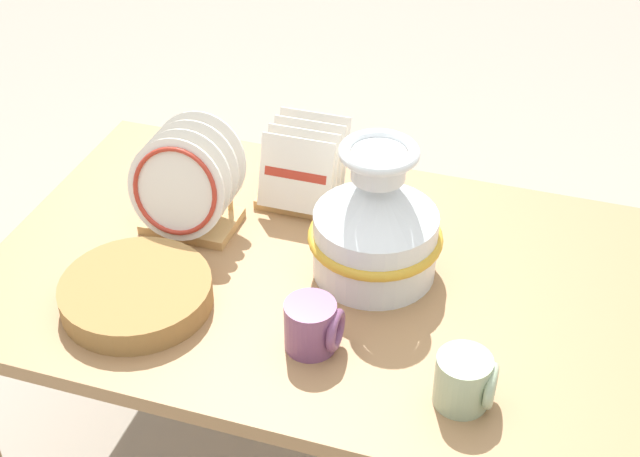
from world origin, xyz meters
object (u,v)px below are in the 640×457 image
(dish_rack_square_plates, at_px, (304,177))
(dish_rack_round_plates, at_px, (187,190))
(mug_plum_glaze, at_px, (313,326))
(mug_sage_glaze, at_px, (466,381))
(ceramic_vase, at_px, (376,223))
(wicker_charger_stack, at_px, (136,293))

(dish_rack_square_plates, bearing_deg, dish_rack_round_plates, -139.46)
(dish_rack_square_plates, height_order, mug_plum_glaze, dish_rack_square_plates)
(mug_sage_glaze, bearing_deg, ceramic_vase, 128.78)
(mug_plum_glaze, relative_size, mug_sage_glaze, 1.00)
(wicker_charger_stack, bearing_deg, mug_plum_glaze, -1.25)
(ceramic_vase, distance_m, mug_plum_glaze, 0.27)
(dish_rack_round_plates, height_order, mug_sage_glaze, dish_rack_round_plates)
(mug_plum_glaze, bearing_deg, mug_sage_glaze, -9.91)
(mug_plum_glaze, bearing_deg, dish_rack_round_plates, 143.80)
(ceramic_vase, bearing_deg, mug_sage_glaze, -51.22)
(mug_plum_glaze, xyz_separation_m, mug_sage_glaze, (0.30, -0.05, 0.00))
(wicker_charger_stack, distance_m, mug_plum_glaze, 0.38)
(wicker_charger_stack, relative_size, mug_plum_glaze, 2.82)
(ceramic_vase, relative_size, mug_sage_glaze, 2.83)
(dish_rack_round_plates, distance_m, wicker_charger_stack, 0.28)
(ceramic_vase, distance_m, wicker_charger_stack, 0.50)
(ceramic_vase, bearing_deg, dish_rack_square_plates, 137.42)
(ceramic_vase, height_order, dish_rack_round_plates, ceramic_vase)
(wicker_charger_stack, relative_size, mug_sage_glaze, 2.82)
(dish_rack_round_plates, xyz_separation_m, wicker_charger_stack, (0.00, -0.27, -0.07))
(mug_plum_glaze, distance_m, mug_sage_glaze, 0.30)
(wicker_charger_stack, distance_m, mug_sage_glaze, 0.68)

